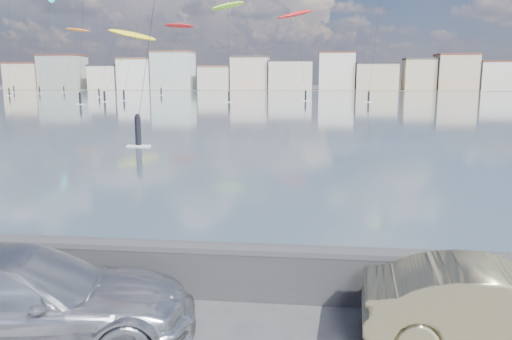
{
  "coord_description": "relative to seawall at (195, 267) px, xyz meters",
  "views": [
    {
      "loc": [
        2.11,
        -5.93,
        4.02
      ],
      "look_at": [
        1.0,
        4.0,
        2.2
      ],
      "focal_mm": 35.0,
      "sensor_mm": 36.0,
      "label": 1
    }
  ],
  "objects": [
    {
      "name": "bay_water",
      "position": [
        0.0,
        88.8,
        -0.58
      ],
      "size": [
        500.0,
        177.0,
        0.0
      ],
      "primitive_type": "cube",
      "color": "#405A61",
      "rests_on": "ground"
    },
    {
      "name": "far_shore_strip",
      "position": [
        0.0,
        197.3,
        -0.57
      ],
      "size": [
        500.0,
        60.0,
        0.0
      ],
      "primitive_type": "cube",
      "color": "#4C473D",
      "rests_on": "ground"
    },
    {
      "name": "seawall",
      "position": [
        0.0,
        0.0,
        0.0
      ],
      "size": [
        400.0,
        0.36,
        1.08
      ],
      "color": "#28282B",
      "rests_on": "ground"
    },
    {
      "name": "far_buildings",
      "position": [
        1.31,
        183.3,
        5.44
      ],
      "size": [
        240.79,
        13.26,
        14.6
      ],
      "color": "beige",
      "rests_on": "ground"
    },
    {
      "name": "car_silver",
      "position": [
        -2.2,
        -2.11,
        0.18
      ],
      "size": [
        5.63,
        3.35,
        1.53
      ],
      "primitive_type": "imported",
      "rotation": [
        0.0,
        0.0,
        1.82
      ],
      "color": "silver",
      "rests_on": "ground"
    },
    {
      "name": "car_champagne",
      "position": [
        4.93,
        -1.33,
        0.07
      ],
      "size": [
        4.06,
        1.7,
        1.31
      ],
      "primitive_type": "imported",
      "rotation": [
        0.0,
        0.0,
        1.49
      ],
      "color": "tan",
      "rests_on": "ground"
    },
    {
      "name": "kitesurfer_0",
      "position": [
        -33.22,
        124.24,
        16.98
      ],
      "size": [
        8.11,
        10.63,
        18.82
      ],
      "color": "red",
      "rests_on": "ground"
    },
    {
      "name": "kitesurfer_1",
      "position": [
        -1.4,
        91.89,
        15.57
      ],
      "size": [
        8.05,
        9.55,
        17.83
      ],
      "color": "red",
      "rests_on": "ground"
    },
    {
      "name": "kitesurfer_4",
      "position": [
        -14.7,
        92.18,
        17.35
      ],
      "size": [
        7.41,
        17.19,
        19.95
      ],
      "color": "#8CD826",
      "rests_on": "ground"
    },
    {
      "name": "kitesurfer_6",
      "position": [
        -34.05,
        91.27,
        12.1
      ],
      "size": [
        9.79,
        17.37,
        14.52
      ],
      "color": "yellow",
      "rests_on": "ground"
    },
    {
      "name": "kitesurfer_15",
      "position": [
        -73.38,
        149.42,
        18.62
      ],
      "size": [
        7.87,
        13.52,
        20.43
      ],
      "color": "orange",
      "rests_on": "ground"
    }
  ]
}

